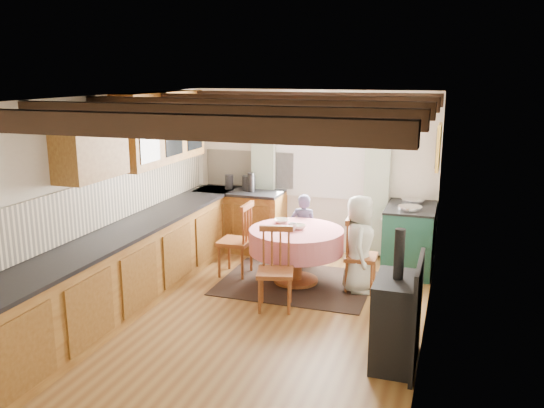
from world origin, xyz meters
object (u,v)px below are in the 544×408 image
(chair_near, at_px, (275,269))
(cup, at_px, (292,227))
(chair_right, at_px, (361,254))
(child_right, at_px, (359,244))
(chair_left, at_px, (235,239))
(dining_table, at_px, (296,257))
(child_far, at_px, (304,230))
(aga_range, at_px, (409,238))
(cast_iron_stove, at_px, (397,298))

(chair_near, relative_size, cup, 8.96)
(chair_right, xyz_separation_m, child_right, (-0.02, -0.04, 0.14))
(chair_left, distance_m, cup, 0.88)
(dining_table, xyz_separation_m, child_far, (-0.10, 0.70, 0.15))
(dining_table, distance_m, cup, 0.42)
(dining_table, distance_m, chair_right, 0.83)
(aga_range, bearing_deg, chair_right, -117.93)
(child_far, bearing_deg, dining_table, 95.70)
(cast_iron_stove, height_order, cup, cast_iron_stove)
(chair_left, xyz_separation_m, cast_iron_stove, (2.28, -1.74, 0.16))
(aga_range, height_order, cast_iron_stove, cast_iron_stove)
(dining_table, bearing_deg, chair_left, 175.64)
(chair_near, height_order, child_right, child_right)
(dining_table, relative_size, cup, 11.30)
(dining_table, height_order, cast_iron_stove, cast_iron_stove)
(aga_range, bearing_deg, child_far, -168.93)
(chair_near, relative_size, chair_left, 0.96)
(dining_table, distance_m, chair_near, 0.84)
(chair_right, distance_m, cup, 0.91)
(chair_left, relative_size, child_right, 0.82)
(dining_table, distance_m, cast_iron_stove, 2.22)
(child_right, bearing_deg, aga_range, -36.78)
(dining_table, xyz_separation_m, cup, (-0.03, -0.08, 0.41))
(child_far, xyz_separation_m, child_right, (0.89, -0.71, 0.09))
(chair_right, relative_size, cup, 8.81)
(dining_table, relative_size, child_far, 1.17)
(chair_right, bearing_deg, cast_iron_stove, -163.36)
(chair_right, xyz_separation_m, aga_range, (0.50, 0.94, -0.01))
(child_right, bearing_deg, dining_table, 81.04)
(aga_range, bearing_deg, child_right, -117.93)
(chair_left, distance_m, child_right, 1.66)
(cast_iron_stove, distance_m, child_far, 2.83)
(dining_table, height_order, cup, cup)
(cup, bearing_deg, chair_left, 170.19)
(aga_range, bearing_deg, cast_iron_stove, -87.63)
(aga_range, distance_m, cup, 1.74)
(chair_right, distance_m, cast_iron_stove, 1.83)
(chair_near, bearing_deg, dining_table, 75.17)
(chair_near, relative_size, child_right, 0.78)
(chair_left, bearing_deg, chair_right, 88.89)
(dining_table, xyz_separation_m, cast_iron_stove, (1.43, -1.67, 0.29))
(chair_near, height_order, aga_range, chair_near)
(chair_near, xyz_separation_m, cup, (-0.02, 0.76, 0.30))
(chair_right, bearing_deg, cup, 95.16)
(aga_range, height_order, child_right, child_right)
(chair_right, height_order, cast_iron_stove, cast_iron_stove)
(child_right, bearing_deg, cup, 86.42)
(dining_table, height_order, chair_left, chair_left)
(child_far, relative_size, cup, 9.68)
(child_far, height_order, cup, child_far)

